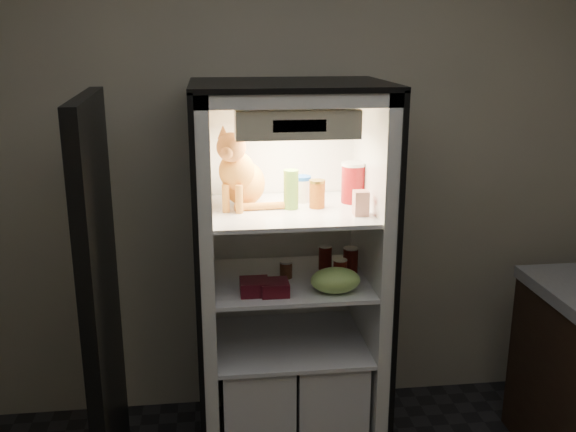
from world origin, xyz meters
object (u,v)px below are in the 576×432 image
Objects in this scene: salsa_jar at (317,194)px; grape_bag at (335,280)px; pepper_jar at (353,183)px; berry_box_left at (254,287)px; berry_box_right at (275,288)px; parmesan_shaker at (291,189)px; soda_can_b at (351,261)px; cream_carton at (361,203)px; condiment_jar at (286,269)px; mayo_tub at (302,189)px; soda_can_a at (325,258)px; tabby_cat at (240,175)px; soda_can_c at (340,272)px; refrigerator at (289,301)px.

grape_bag is (0.06, -0.20, -0.36)m from salsa_jar.
salsa_jar is at bearing -157.82° from pepper_jar.
berry_box_left is 0.09m from berry_box_right.
parmesan_shaker reaches higher than soda_can_b.
cream_carton is 1.31× the size of condiment_jar.
mayo_tub is at bearing 51.47° from condiment_jar.
berry_box_right is at bearing 178.07° from grape_bag.
cream_carton is 0.92× the size of soda_can_a.
parmesan_shaker is at bearing 62.36° from berry_box_right.
soda_can_b is (-0.00, 0.17, -0.34)m from cream_carton.
soda_can_a reaches higher than berry_box_left.
grape_bag is at bearing -115.75° from pepper_jar.
berry_box_right is at bearing -40.57° from tabby_cat.
soda_can_a is 0.53× the size of grape_bag.
soda_can_a is 0.90× the size of soda_can_b.
soda_can_c is (-0.08, 0.05, -0.35)m from cream_carton.
soda_can_b is (0.53, -0.05, -0.43)m from tabby_cat.
soda_can_c is at bearing -36.22° from refrigerator.
soda_can_b is 0.45m from berry_box_right.
refrigerator is 0.32m from berry_box_right.
mayo_tub is 0.37m from soda_can_a.
berry_box_right is at bearing -134.42° from soda_can_a.
soda_can_a is 0.94× the size of berry_box_left.
parmesan_shaker reaches higher than grape_bag.
pepper_jar is at bearing 14.26° from parmesan_shaker.
parmesan_shaker is 0.80× the size of grape_bag.
salsa_jar is at bearing -65.71° from mayo_tub.
soda_can_b is 0.32m from condiment_jar.
parmesan_shaker reaches higher than cream_carton.
salsa_jar reaches higher than condiment_jar.
salsa_jar is 1.09× the size of soda_can_a.
berry_box_left is at bearing -153.68° from pepper_jar.
condiment_jar is at bearing 154.97° from soda_can_c.
soda_can_c is at bearing -56.22° from mayo_tub.
cream_carton reaches higher than berry_box_left.
berry_box_left is at bearing -158.75° from soda_can_b.
mayo_tub is at bearing 114.29° from salsa_jar.
mayo_tub reaches higher than berry_box_right.
soda_can_a is 0.46m from berry_box_left.
pepper_jar is 0.44m from soda_can_c.
condiment_jar is at bearing 69.27° from berry_box_right.
pepper_jar is (0.54, 0.01, -0.05)m from tabby_cat.
salsa_jar is 0.68× the size of pepper_jar.
cream_carton is at bearing -93.58° from pepper_jar.
parmesan_shaker is 0.48m from soda_can_b.
salsa_jar is at bearing 28.69° from berry_box_left.
soda_can_c is 1.42× the size of condiment_jar.
condiment_jar is (-0.24, 0.11, -0.02)m from soda_can_c.
grape_bag is (-0.13, -0.28, -0.39)m from pepper_jar.
parmesan_shaker is at bearing 41.77° from berry_box_left.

